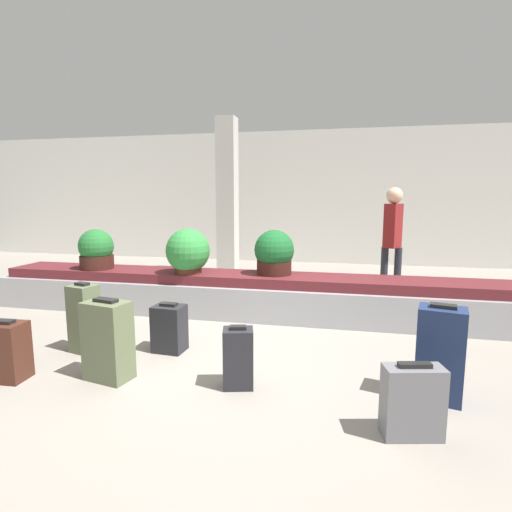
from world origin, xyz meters
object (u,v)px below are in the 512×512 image
(suitcase_4, at_px, (413,402))
(potted_plant_2, at_px, (188,252))
(suitcase_2, at_px, (84,318))
(suitcase_3, at_px, (108,340))
(suitcase_5, at_px, (6,351))
(traveler_0, at_px, (393,233))
(pillar, at_px, (227,198))
(suitcase_1, at_px, (169,328))
(suitcase_6, at_px, (238,358))
(suitcase_0, at_px, (440,354))
(potted_plant_1, at_px, (274,253))
(potted_plant_0, at_px, (96,250))

(suitcase_4, xyz_separation_m, potted_plant_2, (-2.55, 2.42, 0.61))
(suitcase_2, relative_size, potted_plant_2, 1.20)
(suitcase_3, xyz_separation_m, suitcase_5, (-0.88, -0.20, -0.09))
(suitcase_5, bearing_deg, traveler_0, 41.01)
(potted_plant_2, bearing_deg, suitcase_5, -109.98)
(pillar, bearing_deg, suitcase_1, -82.13)
(pillar, distance_m, suitcase_2, 4.62)
(suitcase_3, relative_size, traveler_0, 0.42)
(suitcase_4, relative_size, suitcase_6, 0.97)
(pillar, height_order, potted_plant_2, pillar)
(potted_plant_2, bearing_deg, traveler_0, 25.00)
(suitcase_5, height_order, potted_plant_2, potted_plant_2)
(suitcase_3, xyz_separation_m, suitcase_4, (2.49, -0.36, -0.11))
(suitcase_3, bearing_deg, suitcase_0, 16.00)
(potted_plant_2, bearing_deg, potted_plant_1, 9.31)
(suitcase_1, height_order, suitcase_5, suitcase_5)
(suitcase_3, xyz_separation_m, traveler_0, (2.75, 3.37, 0.70))
(suitcase_5, height_order, potted_plant_1, potted_plant_1)
(potted_plant_2, bearing_deg, suitcase_6, -58.15)
(suitcase_6, xyz_separation_m, traveler_0, (1.59, 3.28, 0.80))
(pillar, distance_m, suitcase_3, 5.13)
(pillar, relative_size, suitcase_6, 5.93)
(suitcase_1, relative_size, suitcase_2, 0.70)
(potted_plant_0, bearing_deg, potted_plant_2, -2.38)
(suitcase_0, bearing_deg, pillar, 136.71)
(traveler_0, bearing_deg, suitcase_3, 168.95)
(suitcase_0, height_order, suitcase_5, suitcase_0)
(suitcase_5, bearing_deg, suitcase_0, 3.16)
(suitcase_0, distance_m, potted_plant_1, 2.67)
(suitcase_0, bearing_deg, potted_plant_2, 160.53)
(pillar, height_order, suitcase_2, pillar)
(suitcase_3, bearing_deg, traveler_0, 62.12)
(suitcase_3, bearing_deg, potted_plant_0, 136.64)
(potted_plant_1, bearing_deg, suitcase_0, -50.44)
(suitcase_4, distance_m, suitcase_6, 1.40)
(suitcase_1, xyz_separation_m, suitcase_3, (-0.25, -0.72, 0.11))
(suitcase_5, height_order, suitcase_6, suitcase_5)
(suitcase_1, height_order, potted_plant_2, potted_plant_2)
(suitcase_2, height_order, suitcase_3, suitcase_2)
(suitcase_1, distance_m, potted_plant_1, 1.85)
(suitcase_3, bearing_deg, suitcase_2, 150.33)
(suitcase_3, relative_size, suitcase_6, 1.36)
(potted_plant_1, xyz_separation_m, traveler_0, (1.65, 1.12, 0.21))
(potted_plant_1, height_order, traveler_0, traveler_0)
(suitcase_3, distance_m, suitcase_4, 2.52)
(pillar, height_order, suitcase_5, pillar)
(suitcase_4, bearing_deg, suitcase_3, 159.33)
(potted_plant_0, xyz_separation_m, traveler_0, (4.26, 1.25, 0.22))
(potted_plant_1, bearing_deg, traveler_0, 34.21)
(suitcase_0, xyz_separation_m, traveler_0, (-0.03, 3.15, 0.68))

